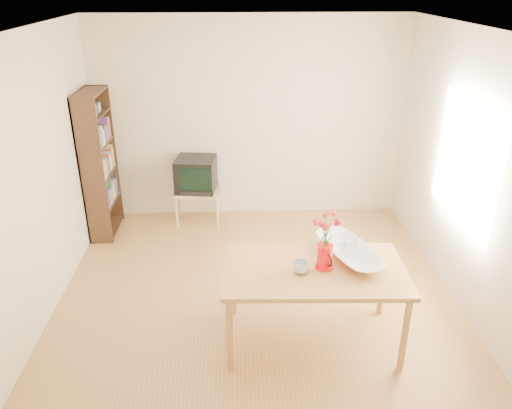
{
  "coord_description": "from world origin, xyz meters",
  "views": [
    {
      "loc": [
        -0.19,
        -4.04,
        3.01
      ],
      "look_at": [
        0.0,
        0.3,
        1.0
      ],
      "focal_mm": 35.0,
      "sensor_mm": 36.0,
      "label": 1
    }
  ],
  "objects_px": {
    "mug": "(301,267)",
    "table": "(314,276)",
    "television": "(196,173)",
    "pitcher": "(325,257)",
    "bowl": "(350,230)"
  },
  "relations": [
    {
      "from": "mug",
      "to": "table",
      "type": "bearing_deg",
      "value": -168.02
    },
    {
      "from": "table",
      "to": "television",
      "type": "xyz_separation_m",
      "value": [
        -1.16,
        2.45,
        0.0
      ]
    },
    {
      "from": "pitcher",
      "to": "table",
      "type": "bearing_deg",
      "value": 167.42
    },
    {
      "from": "bowl",
      "to": "table",
      "type": "bearing_deg",
      "value": -148.83
    },
    {
      "from": "table",
      "to": "pitcher",
      "type": "xyz_separation_m",
      "value": [
        0.08,
        0.01,
        0.17
      ]
    },
    {
      "from": "mug",
      "to": "pitcher",
      "type": "bearing_deg",
      "value": -175.23
    },
    {
      "from": "pitcher",
      "to": "bowl",
      "type": "distance_m",
      "value": 0.35
    },
    {
      "from": "pitcher",
      "to": "mug",
      "type": "height_order",
      "value": "pitcher"
    },
    {
      "from": "table",
      "to": "mug",
      "type": "xyz_separation_m",
      "value": [
        -0.13,
        -0.06,
        0.13
      ]
    },
    {
      "from": "table",
      "to": "pitcher",
      "type": "relative_size",
      "value": 7.09
    },
    {
      "from": "mug",
      "to": "bowl",
      "type": "height_order",
      "value": "bowl"
    },
    {
      "from": "mug",
      "to": "bowl",
      "type": "bearing_deg",
      "value": -163.4
    },
    {
      "from": "mug",
      "to": "bowl",
      "type": "distance_m",
      "value": 0.56
    },
    {
      "from": "bowl",
      "to": "mug",
      "type": "bearing_deg",
      "value": -150.51
    },
    {
      "from": "table",
      "to": "mug",
      "type": "height_order",
      "value": "mug"
    }
  ]
}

